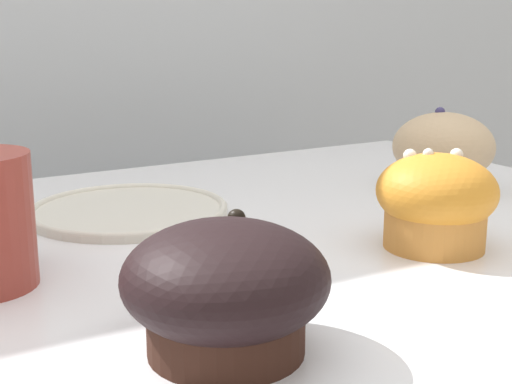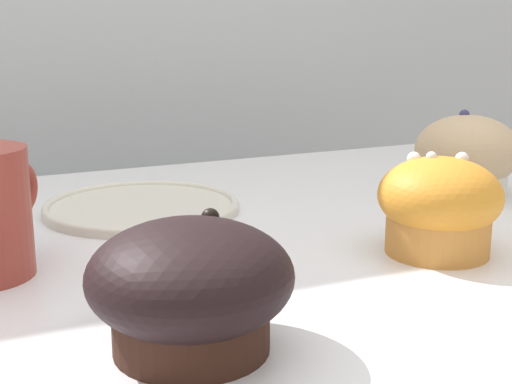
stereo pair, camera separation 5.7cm
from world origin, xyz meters
TOP-DOWN VIEW (x-y plane):
  - wall_back at (0.00, 0.60)m, footprint 3.20×0.10m
  - muffin_front_center at (-0.04, -0.18)m, footprint 0.11×0.11m
  - muffin_back_left at (0.34, 0.05)m, footprint 0.11×0.11m
  - muffin_front_left at (0.19, -0.10)m, footprint 0.10×0.10m
  - serving_plate at (0.01, 0.12)m, footprint 0.19×0.19m

SIDE VIEW (x-z plane):
  - wall_back at x=0.00m, z-range 0.00..1.80m
  - serving_plate at x=0.01m, z-range 0.93..0.94m
  - muffin_front_center at x=-0.04m, z-range 0.93..1.00m
  - muffin_front_left at x=0.19m, z-range 0.93..1.01m
  - muffin_back_left at x=0.34m, z-range 0.92..1.01m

